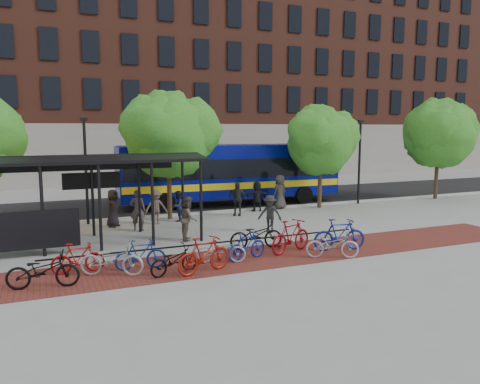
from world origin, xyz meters
name	(u,v)px	position (x,y,z in m)	size (l,w,h in m)	color
ground	(249,226)	(0.00, 0.00, 0.00)	(160.00, 160.00, 0.00)	#9E9E99
asphalt_street	(198,202)	(0.00, 8.00, 0.01)	(160.00, 8.00, 0.01)	black
curb	(220,211)	(0.00, 4.00, 0.06)	(160.00, 0.25, 0.12)	#B7B7B2
brick_strip	(255,257)	(-2.00, -5.00, 0.00)	(24.00, 3.00, 0.01)	maroon
bike_rack_rail	(213,255)	(-3.30, -4.10, 0.00)	(12.00, 0.05, 0.95)	black
building_brick	(235,76)	(10.00, 26.00, 10.00)	(55.00, 14.00, 20.00)	brown
bus_shelter	(64,170)	(-8.13, -0.48, 3.00)	(10.60, 3.07, 3.60)	black
tree_b	(170,132)	(-2.90, 3.35, 4.46)	(5.15, 4.20, 6.47)	#382619
tree_c	(322,138)	(6.09, 3.35, 4.05)	(4.66, 3.80, 5.92)	#382619
tree_d	(439,131)	(15.10, 3.35, 4.47)	(5.39, 4.40, 6.55)	#382619
lamp_post_left	(86,168)	(-7.00, 3.60, 2.75)	(0.35, 0.20, 5.12)	black
lamp_post_right	(359,159)	(9.00, 3.60, 2.75)	(0.35, 0.20, 5.12)	black
bus	(230,170)	(1.63, 6.51, 2.09)	(13.57, 3.68, 3.63)	#060D78
bike_0	(43,270)	(-9.06, -5.58, 0.53)	(0.71, 2.03, 1.07)	black
bike_1	(78,258)	(-8.01, -4.48, 0.50)	(0.47, 1.67, 1.01)	#980F0D
bike_2	(112,259)	(-7.05, -5.15, 0.53)	(0.71, 2.02, 1.06)	#A7A8AA
bike_3	(140,255)	(-6.09, -4.84, 0.50)	(0.47, 1.67, 1.01)	navy
bike_4	(174,260)	(-5.20, -5.77, 0.46)	(0.61, 1.76, 0.92)	black
bike_5	(204,255)	(-4.28, -6.03, 0.60)	(0.56, 1.99, 1.20)	maroon
bike_6	(221,250)	(-3.37, -5.14, 0.45)	(0.60, 1.72, 0.90)	#B5B5B8
bike_7	(247,246)	(-2.41, -5.15, 0.50)	(0.47, 1.68, 1.01)	navy
bike_8	(256,235)	(-1.46, -3.90, 0.55)	(0.73, 2.10, 1.10)	black
bike_9	(291,236)	(-0.50, -4.93, 0.63)	(0.59, 2.09, 1.26)	maroon
bike_10	(332,244)	(0.51, -6.15, 0.50)	(0.66, 1.89, 0.99)	#A8A7AA
bike_11	(339,235)	(1.36, -5.36, 0.62)	(0.58, 2.05, 1.23)	navy
pedestrian_0	(113,208)	(-5.96, 2.45, 0.89)	(0.87, 0.57, 1.78)	black
pedestrian_1	(138,210)	(-5.03, 1.18, 0.94)	(0.69, 0.45, 1.88)	#413834
pedestrian_2	(178,206)	(-2.77, 2.56, 0.77)	(0.75, 0.58, 1.54)	#1C2442
pedestrian_3	(156,207)	(-3.95, 2.23, 0.84)	(1.09, 0.63, 1.69)	brown
pedestrian_4	(237,199)	(0.54, 2.80, 0.90)	(1.06, 0.44, 1.80)	#282828
pedestrian_5	(257,196)	(2.09, 3.64, 0.84)	(1.56, 0.50, 1.68)	black
pedestrian_6	(280,192)	(3.65, 3.80, 0.98)	(0.96, 0.63, 1.97)	#433C36
pedestrian_7	(278,195)	(3.52, 3.80, 0.80)	(0.58, 0.38, 1.60)	#1E2747
pedestrian_8	(189,218)	(-3.43, -1.50, 0.92)	(0.90, 0.70, 1.85)	brown
pedestrian_9	(270,214)	(0.33, -1.50, 0.84)	(1.08, 0.62, 1.67)	black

